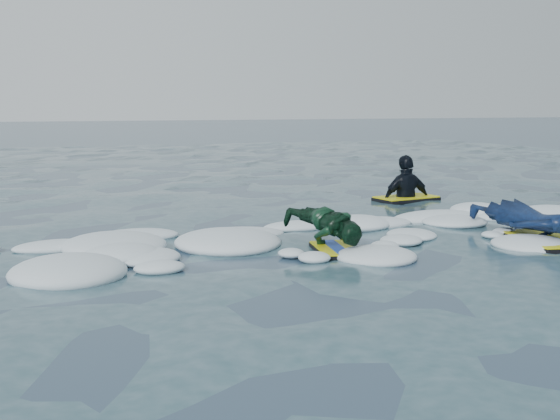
% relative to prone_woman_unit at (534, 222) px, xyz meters
% --- Properties ---
extents(ground, '(120.00, 120.00, 0.00)m').
position_rel_prone_woman_unit_xyz_m(ground, '(-3.00, 0.04, -0.24)').
color(ground, '#1B3442').
rests_on(ground, ground).
extents(foam_band, '(12.00, 3.10, 0.30)m').
position_rel_prone_woman_unit_xyz_m(foam_band, '(-3.00, 1.08, -0.24)').
color(foam_band, white).
rests_on(foam_band, ground).
extents(prone_woman_unit, '(0.87, 1.85, 0.47)m').
position_rel_prone_woman_unit_xyz_m(prone_woman_unit, '(0.00, 0.00, 0.00)').
color(prone_woman_unit, black).
rests_on(prone_woman_unit, ground).
extents(prone_child_unit, '(0.76, 1.33, 0.50)m').
position_rel_prone_woman_unit_xyz_m(prone_child_unit, '(-2.58, 0.37, 0.01)').
color(prone_child_unit, black).
rests_on(prone_child_unit, ground).
extents(waiting_rider_unit, '(1.20, 0.80, 1.65)m').
position_rel_prone_woman_unit_xyz_m(waiting_rider_unit, '(0.28, 3.69, -0.26)').
color(waiting_rider_unit, black).
rests_on(waiting_rider_unit, ground).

